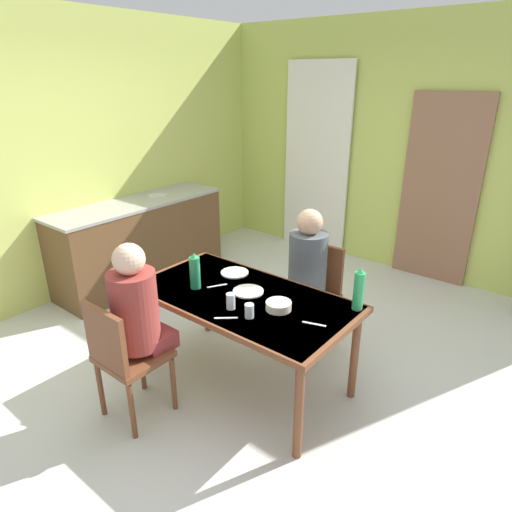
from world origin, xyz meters
TOP-DOWN VIEW (x-y plane):
  - ground_plane at (0.00, 0.00)m, footprint 7.04×7.04m
  - wall_back at (0.00, 2.71)m, footprint 4.64×0.10m
  - wall_left at (-2.22, 0.68)m, footprint 0.10×4.06m
  - door_wooden at (0.61, 2.63)m, footprint 0.80×0.05m
  - curtain_panel at (-0.92, 2.61)m, footprint 0.90×0.03m
  - kitchen_counter at (-1.89, 0.57)m, footprint 0.61×1.96m
  - dining_table at (0.17, -0.12)m, footprint 1.57×0.84m
  - chair_near_diner at (-0.17, -0.89)m, footprint 0.40×0.40m
  - chair_far_diner at (0.29, 0.65)m, footprint 0.40×0.40m
  - person_near_diner at (-0.17, -0.75)m, footprint 0.30×0.37m
  - person_far_diner at (0.29, 0.52)m, footprint 0.30×0.37m
  - water_bottle_green_near at (-0.17, -0.24)m, footprint 0.08×0.08m
  - water_bottle_green_far at (0.89, 0.21)m, footprint 0.07×0.07m
  - serving_bowl_center at (0.49, -0.12)m, footprint 0.17×0.17m
  - dinner_plate_near_left at (-0.11, 0.13)m, footprint 0.21×0.21m
  - dinner_plate_near_right at (0.17, -0.05)m, footprint 0.22×0.22m
  - drinking_glass_by_near_diner at (0.40, -0.32)m, footprint 0.06×0.06m
  - drinking_glass_by_far_diner at (0.23, -0.31)m, footprint 0.06×0.06m
  - cutlery_knife_near at (-0.07, -0.12)m, footprint 0.09×0.14m
  - cutlery_fork_near at (0.77, -0.14)m, footprint 0.15×0.06m
  - cutlery_knife_far at (0.30, -0.42)m, footprint 0.12×0.11m

SIDE VIEW (x-z plane):
  - ground_plane at x=0.00m, z-range 0.00..0.00m
  - kitchen_counter at x=-1.89m, z-range 0.00..0.91m
  - chair_near_diner at x=-0.17m, z-range 0.06..0.93m
  - chair_far_diner at x=0.29m, z-range 0.06..0.93m
  - dining_table at x=0.17m, z-range 0.29..1.02m
  - cutlery_knife_near at x=-0.07m, z-range 0.72..0.73m
  - cutlery_fork_near at x=0.77m, z-range 0.72..0.73m
  - cutlery_knife_far at x=0.30m, z-range 0.72..0.73m
  - dinner_plate_near_left at x=-0.11m, z-range 0.72..0.73m
  - dinner_plate_near_right at x=0.17m, z-range 0.72..0.73m
  - serving_bowl_center at x=0.49m, z-range 0.72..0.78m
  - drinking_glass_by_near_diner at x=0.40m, z-range 0.72..0.81m
  - drinking_glass_by_far_diner at x=0.23m, z-range 0.72..0.83m
  - person_near_diner at x=-0.17m, z-range 0.40..1.17m
  - person_far_diner at x=0.29m, z-range 0.40..1.17m
  - water_bottle_green_near at x=-0.17m, z-range 0.71..0.99m
  - water_bottle_green_far at x=0.89m, z-range 0.71..1.01m
  - door_wooden at x=0.61m, z-range 0.00..2.00m
  - curtain_panel at x=-0.92m, z-range 0.00..2.32m
  - wall_back at x=0.00m, z-range 0.00..2.76m
  - wall_left at x=-2.22m, z-range 0.00..2.76m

